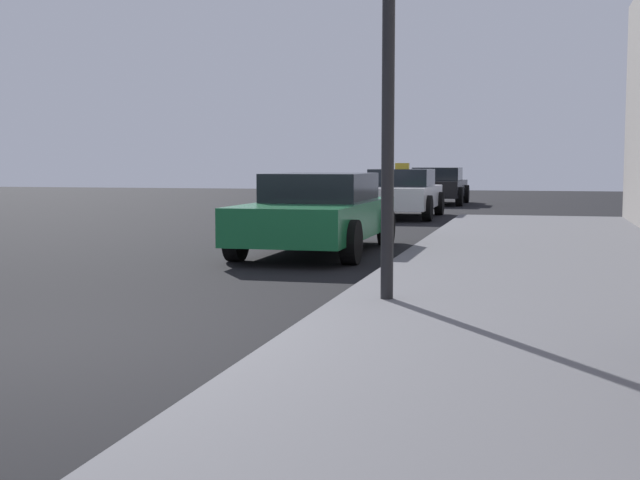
{
  "coord_description": "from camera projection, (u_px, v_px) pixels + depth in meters",
  "views": [
    {
      "loc": [
        3.87,
        -5.85,
        1.44
      ],
      "look_at": [
        2.06,
        1.39,
        0.78
      ],
      "focal_mm": 48.78,
      "sensor_mm": 36.0,
      "label": 1
    }
  ],
  "objects": [
    {
      "name": "sidewalk",
      "position": [
        554.0,
        370.0,
        5.74
      ],
      "size": [
        4.0,
        32.0,
        0.15
      ],
      "primitive_type": "cube",
      "color": "#5B5B60",
      "rests_on": "ground_plane"
    },
    {
      "name": "ground_plane",
      "position": [
        19.0,
        350.0,
        6.71
      ],
      "size": [
        80.0,
        80.0,
        0.0
      ],
      "primitive_type": "plane",
      "color": "black"
    },
    {
      "name": "car_white",
      "position": [
        401.0,
        193.0,
        22.86
      ],
      "size": [
        1.95,
        4.12,
        1.43
      ],
      "rotation": [
        0.0,
        0.0,
        3.14
      ],
      "color": "white",
      "rests_on": "ground_plane"
    },
    {
      "name": "car_black",
      "position": [
        437.0,
        186.0,
        30.21
      ],
      "size": [
        2.0,
        4.08,
        1.27
      ],
      "rotation": [
        0.0,
        0.0,
        3.14
      ],
      "color": "black",
      "rests_on": "ground_plane"
    },
    {
      "name": "car_green",
      "position": [
        318.0,
        212.0,
        13.94
      ],
      "size": [
        1.95,
        4.6,
        1.27
      ],
      "rotation": [
        0.0,
        0.0,
        3.14
      ],
      "color": "#196638",
      "rests_on": "ground_plane"
    }
  ]
}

